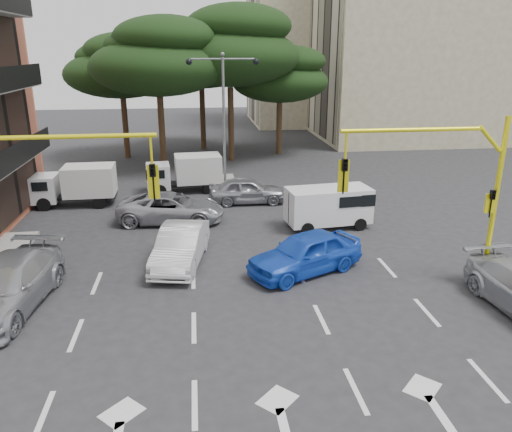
{
  "coord_description": "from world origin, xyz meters",
  "views": [
    {
      "loc": [
        -1.75,
        -13.52,
        8.11
      ],
      "look_at": [
        0.62,
        5.68,
        1.6
      ],
      "focal_mm": 35.0,
      "sensor_mm": 36.0,
      "label": 1
    }
  ],
  "objects": [
    {
      "name": "ground",
      "position": [
        0.0,
        0.0,
        0.0
      ],
      "size": [
        120.0,
        120.0,
        0.0
      ],
      "primitive_type": "plane",
      "color": "#28282B",
      "rests_on": "ground"
    },
    {
      "name": "median_strip",
      "position": [
        0.0,
        16.0,
        0.07
      ],
      "size": [
        1.4,
        6.0,
        0.15
      ],
      "primitive_type": "cube",
      "color": "gray",
      "rests_on": "ground"
    },
    {
      "name": "apartment_beige_near",
      "position": [
        19.95,
        32.0,
        9.35
      ],
      "size": [
        20.2,
        12.15,
        18.7
      ],
      "color": "tan",
      "rests_on": "ground"
    },
    {
      "name": "apartment_beige_far",
      "position": [
        12.95,
        44.0,
        8.35
      ],
      "size": [
        16.2,
        12.15,
        16.7
      ],
      "color": "tan",
      "rests_on": "ground"
    },
    {
      "name": "pine_left_near",
      "position": [
        -3.94,
        21.96,
        7.6
      ],
      "size": [
        9.15,
        9.15,
        10.23
      ],
      "color": "#382616",
      "rests_on": "ground"
    },
    {
      "name": "pine_center",
      "position": [
        1.06,
        23.96,
        8.3
      ],
      "size": [
        9.98,
        9.98,
        11.16
      ],
      "color": "#382616",
      "rests_on": "ground"
    },
    {
      "name": "pine_left_far",
      "position": [
        -6.94,
        25.96,
        6.91
      ],
      "size": [
        8.32,
        8.32,
        9.3
      ],
      "color": "#382616",
      "rests_on": "ground"
    },
    {
      "name": "pine_right",
      "position": [
        5.06,
        25.96,
        6.22
      ],
      "size": [
        7.49,
        7.49,
        8.37
      ],
      "color": "#382616",
      "rests_on": "ground"
    },
    {
      "name": "pine_back",
      "position": [
        -0.94,
        28.96,
        7.6
      ],
      "size": [
        9.15,
        9.15,
        10.23
      ],
      "color": "#382616",
      "rests_on": "ground"
    },
    {
      "name": "signal_mast_right",
      "position": [
        6.8,
        1.99,
        3.88
      ],
      "size": [
        5.79,
        0.37,
        6.0
      ],
      "color": "yellow",
      "rests_on": "ground"
    },
    {
      "name": "signal_mast_left",
      "position": [
        -6.8,
        1.99,
        3.88
      ],
      "size": [
        5.79,
        0.37,
        6.0
      ],
      "color": "yellow",
      "rests_on": "ground"
    },
    {
      "name": "street_lamp_center",
      "position": [
        0.0,
        16.0,
        5.43
      ],
      "size": [
        4.16,
        0.36,
        7.77
      ],
      "color": "slate",
      "rests_on": "median_strip"
    },
    {
      "name": "car_white_hatch",
      "position": [
        -2.46,
        4.89,
        0.75
      ],
      "size": [
        2.41,
        4.78,
        1.5
      ],
      "primitive_type": "imported",
      "rotation": [
        0.0,
        0.0,
        -0.19
      ],
      "color": "silver",
      "rests_on": "ground"
    },
    {
      "name": "car_blue_compact",
      "position": [
        2.23,
        3.51,
        0.78
      ],
      "size": [
        4.93,
        3.66,
        1.56
      ],
      "primitive_type": "imported",
      "rotation": [
        0.0,
        0.0,
        -1.12
      ],
      "color": "blue",
      "rests_on": "ground"
    },
    {
      "name": "car_silver_wagon",
      "position": [
        -8.0,
        1.99,
        0.8
      ],
      "size": [
        2.96,
        5.76,
        1.6
      ],
      "primitive_type": "imported",
      "rotation": [
        0.0,
        0.0,
        -0.14
      ],
      "color": "#A0A2A7",
      "rests_on": "ground"
    },
    {
      "name": "car_silver_cross_a",
      "position": [
        -3.01,
        10.03,
        0.71
      ],
      "size": [
        5.4,
        3.0,
        1.43
      ],
      "primitive_type": "imported",
      "rotation": [
        0.0,
        0.0,
        1.44
      ],
      "color": "#A1A2A8",
      "rests_on": "ground"
    },
    {
      "name": "car_silver_cross_b",
      "position": [
        1.0,
        12.75,
        0.72
      ],
      "size": [
        4.23,
        1.77,
        1.43
      ],
      "primitive_type": "imported",
      "rotation": [
        0.0,
        0.0,
        1.55
      ],
      "color": "#919398",
      "rests_on": "ground"
    },
    {
      "name": "van_white",
      "position": [
        4.4,
        8.39,
        0.98
      ],
      "size": [
        4.08,
        2.19,
        1.95
      ],
      "primitive_type": null,
      "rotation": [
        0.0,
        0.0,
        -1.46
      ],
      "color": "white",
      "rests_on": "ground"
    },
    {
      "name": "box_truck_a",
      "position": [
        -8.26,
        13.46,
        1.08
      ],
      "size": [
        4.44,
        1.94,
        2.17
      ],
      "primitive_type": null,
      "rotation": [
        0.0,
        0.0,
        1.59
      ],
      "color": "silver",
      "rests_on": "ground"
    },
    {
      "name": "box_truck_b",
      "position": [
        -2.41,
        15.5,
        1.09
      ],
      "size": [
        4.56,
        2.25,
        2.17
      ],
      "primitive_type": null,
      "rotation": [
        0.0,
        0.0,
        1.66
      ],
      "color": "silver",
      "rests_on": "ground"
    }
  ]
}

